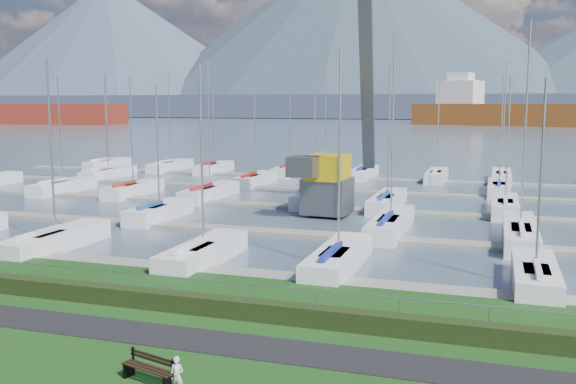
% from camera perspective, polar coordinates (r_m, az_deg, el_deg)
% --- Properties ---
extents(path, '(160.00, 2.00, 0.04)m').
position_cam_1_polar(path, '(23.17, -11.79, -12.31)').
color(path, black).
rests_on(path, grass).
extents(water, '(800.00, 540.00, 0.20)m').
position_cam_1_polar(water, '(282.13, 15.81, 5.97)').
color(water, '#495A6A').
extents(hedge, '(80.00, 0.70, 0.70)m').
position_cam_1_polar(hedge, '(25.22, -8.85, -9.72)').
color(hedge, black).
rests_on(hedge, grass).
extents(fence, '(80.00, 0.04, 0.04)m').
position_cam_1_polar(fence, '(25.32, -8.48, -7.64)').
color(fence, gray).
rests_on(fence, grass).
extents(foothill, '(900.00, 80.00, 12.00)m').
position_cam_1_polar(foothill, '(351.97, 16.31, 7.33)').
color(foothill, '#3F475D').
rests_on(foothill, water).
extents(mountains, '(1190.00, 360.00, 115.00)m').
position_cam_1_polar(mountains, '(428.19, 17.85, 12.78)').
color(mountains, '#48546A').
rests_on(mountains, water).
extents(docks, '(90.00, 41.60, 0.25)m').
position_cam_1_polar(docks, '(49.72, 4.98, -1.55)').
color(docks, slate).
rests_on(docks, water).
extents(bench_right, '(1.85, 0.90, 0.85)m').
position_cam_1_polar(bench_right, '(19.43, -12.23, -15.10)').
color(bench_right, black).
rests_on(bench_right, grass).
extents(person, '(0.41, 0.28, 1.09)m').
position_cam_1_polar(person, '(18.84, -9.87, -15.37)').
color(person, silver).
rests_on(person, grass).
extents(crane, '(5.19, 13.29, 22.35)m').
position_cam_1_polar(crane, '(47.75, 4.47, 4.77)').
color(crane, '#585A5F').
rests_on(crane, water).
extents(cargo_ship_west, '(86.92, 27.85, 21.50)m').
position_cam_1_polar(cargo_ship_west, '(274.95, -23.78, 6.40)').
color(cargo_ship_west, maroon).
rests_on(cargo_ship_west, water).
extents(cargo_ship_mid, '(105.33, 45.27, 21.50)m').
position_cam_1_polar(cargo_ship_mid, '(244.22, 22.19, 6.33)').
color(cargo_ship_mid, brown).
rests_on(cargo_ship_mid, water).
extents(sailboat_fleet, '(75.76, 49.96, 13.23)m').
position_cam_1_polar(sailboat_fleet, '(52.45, 4.96, 5.11)').
color(sailboat_fleet, silver).
rests_on(sailboat_fleet, water).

